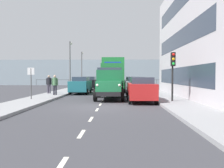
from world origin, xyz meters
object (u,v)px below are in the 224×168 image
(truck_vintage_green, at_px, (110,84))
(pedestrian_by_lamp, at_px, (49,83))
(pedestrian_couple_a, at_px, (55,83))
(car_red_kerbside_near, at_px, (141,89))
(lamp_post_promenade, at_px, (70,61))
(street_sign, at_px, (31,78))
(car_teal_oppositeside_0, at_px, (81,85))
(lorry_cargo_green, at_px, (113,74))
(traffic_light_near, at_px, (173,66))
(car_white_kerbside_2, at_px, (132,84))
(lamp_post_far, at_px, (82,65))
(car_black_oppositeside_1, at_px, (89,83))
(car_grey_kerbside_1, at_px, (136,86))

(truck_vintage_green, xyz_separation_m, pedestrian_by_lamp, (5.93, -4.43, -0.01))
(pedestrian_couple_a, height_order, pedestrian_by_lamp, pedestrian_couple_a)
(car_red_kerbside_near, bearing_deg, lamp_post_promenade, -60.92)
(lamp_post_promenade, bearing_deg, street_sign, 89.13)
(car_red_kerbside_near, distance_m, car_teal_oppositeside_0, 9.66)
(lorry_cargo_green, bearing_deg, traffic_light_near, 108.44)
(car_red_kerbside_near, xyz_separation_m, pedestrian_couple_a, (7.12, -4.43, 0.28))
(car_red_kerbside_near, bearing_deg, pedestrian_couple_a, -31.88)
(truck_vintage_green, xyz_separation_m, street_sign, (5.60, 1.18, 0.50))
(car_teal_oppositeside_0, bearing_deg, lamp_post_promenade, -68.71)
(car_white_kerbside_2, relative_size, traffic_light_near, 1.25)
(truck_vintage_green, height_order, car_red_kerbside_near, truck_vintage_green)
(lorry_cargo_green, relative_size, car_teal_oppositeside_0, 1.77)
(lamp_post_far, bearing_deg, traffic_light_near, 111.82)
(car_black_oppositeside_1, xyz_separation_m, lamp_post_promenade, (2.23, 1.31, 2.84))
(car_black_oppositeside_1, xyz_separation_m, lamp_post_far, (2.26, -8.49, 2.69))
(lorry_cargo_green, bearing_deg, pedestrian_couple_a, 56.57)
(car_white_kerbside_2, xyz_separation_m, car_teal_oppositeside_0, (5.40, 2.65, 0.00))
(lorry_cargo_green, height_order, car_black_oppositeside_1, lorry_cargo_green)
(truck_vintage_green, relative_size, traffic_light_near, 1.76)
(car_black_oppositeside_1, bearing_deg, traffic_light_near, 115.33)
(car_white_kerbside_2, bearing_deg, car_red_kerbside_near, 90.00)
(pedestrian_by_lamp, xyz_separation_m, lamp_post_far, (-0.50, -17.27, 2.42))
(car_white_kerbside_2, height_order, pedestrian_by_lamp, pedestrian_by_lamp)
(lamp_post_far, bearing_deg, car_teal_oppositeside_0, 98.29)
(pedestrian_couple_a, bearing_deg, truck_vintage_green, 151.90)
(truck_vintage_green, height_order, car_black_oppositeside_1, truck_vintage_green)
(car_teal_oppositeside_0, bearing_deg, pedestrian_by_lamp, 32.39)
(lamp_post_far, height_order, street_sign, lamp_post_far)
(car_grey_kerbside_1, xyz_separation_m, pedestrian_by_lamp, (8.17, -0.89, 0.27))
(car_teal_oppositeside_0, distance_m, lamp_post_promenade, 6.76)
(pedestrian_couple_a, relative_size, pedestrian_by_lamp, 1.00)
(traffic_light_near, relative_size, lamp_post_promenade, 0.54)
(truck_vintage_green, relative_size, car_grey_kerbside_1, 1.48)
(pedestrian_couple_a, relative_size, lamp_post_promenade, 0.29)
(car_white_kerbside_2, xyz_separation_m, traffic_light_near, (-1.99, 11.26, 1.58))
(car_black_oppositeside_1, relative_size, street_sign, 1.85)
(street_sign, bearing_deg, car_white_kerbside_2, -128.02)
(car_grey_kerbside_1, relative_size, lamp_post_promenade, 0.64)
(car_teal_oppositeside_0, distance_m, street_sign, 7.79)
(car_grey_kerbside_1, bearing_deg, car_teal_oppositeside_0, -26.09)
(traffic_light_near, bearing_deg, car_red_kerbside_near, -16.84)
(car_white_kerbside_2, distance_m, pedestrian_couple_a, 9.46)
(car_grey_kerbside_1, height_order, pedestrian_by_lamp, pedestrian_by_lamp)
(lamp_post_far, bearing_deg, lorry_cargo_green, 115.29)
(pedestrian_couple_a, distance_m, traffic_light_near, 10.49)
(lorry_cargo_green, relative_size, car_red_kerbside_near, 2.08)
(car_teal_oppositeside_0, bearing_deg, lamp_post_far, -81.71)
(lorry_cargo_green, bearing_deg, pedestrian_by_lamp, 43.37)
(car_red_kerbside_near, distance_m, street_sign, 7.90)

